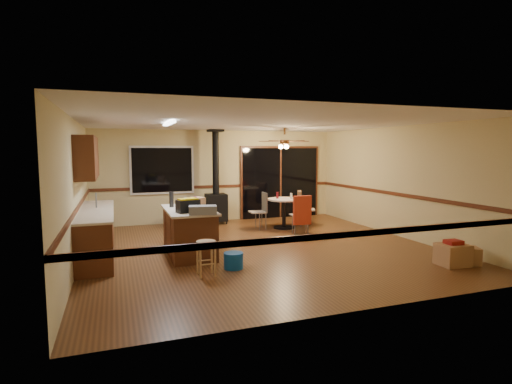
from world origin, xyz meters
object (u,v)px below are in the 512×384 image
toolbox_grey (203,210)px  chair_right (300,204)px  blue_bucket (234,261)px  chair_near (302,210)px  bar_stool (206,258)px  box_corner_a (453,255)px  toolbox_black (188,206)px  kitchen_island (189,232)px  box_corner_b (468,255)px  wood_stove (216,198)px  dining_table (284,208)px  chair_left (261,206)px  box_under_window (175,219)px

toolbox_grey → chair_right: (3.22, 2.65, -0.38)m
toolbox_grey → blue_bucket: bearing=-48.8°
chair_near → chair_right: (0.45, 1.01, 0.00)m
bar_stool → chair_right: bearing=45.3°
box_corner_a → toolbox_black: bearing=156.0°
kitchen_island → box_corner_b: 5.17m
kitchen_island → chair_right: chair_right is taller
bar_stool → box_corner_b: 4.67m
wood_stove → dining_table: bearing=-39.3°
chair_left → chair_near: bearing=-55.3°
toolbox_black → chair_right: 4.16m
box_under_window → kitchen_island: bearing=-93.0°
chair_left → dining_table: bearing=-9.1°
toolbox_grey → box_corner_a: (4.15, -1.61, -0.78)m
dining_table → chair_near: size_ratio=1.25×
toolbox_grey → chair_near: bearing=30.7°
toolbox_grey → chair_near: 3.25m
kitchen_island → toolbox_grey: 0.90m
kitchen_island → box_under_window: kitchen_island is taller
bar_stool → chair_right: (3.33, 3.37, 0.31)m
blue_bucket → box_corner_b: 4.21m
box_under_window → box_corner_a: 6.79m
chair_left → box_under_window: chair_left is taller
chair_left → chair_right: bearing=1.5°
blue_bucket → dining_table: 3.79m
blue_bucket → chair_near: (2.35, 2.13, 0.46)m
dining_table → box_under_window: (-2.66, 1.26, -0.34)m
kitchen_island → chair_near: (2.90, 0.93, 0.14)m
box_corner_b → kitchen_island: bearing=153.0°
chair_left → box_corner_a: bearing=-64.1°
chair_right → chair_near: bearing=-114.1°
wood_stove → toolbox_grey: (-1.17, -3.77, 0.25)m
blue_bucket → chair_right: bearing=48.3°
toolbox_black → dining_table: (2.89, 2.20, -0.48)m
toolbox_black → blue_bucket: bearing=-52.4°
toolbox_black → bar_stool: toolbox_black is taller
chair_left → box_corner_a: 4.72m
kitchen_island → chair_near: size_ratio=2.40×
wood_stove → chair_right: (2.05, -1.12, -0.13)m
box_under_window → box_corner_b: (4.44, -5.42, -0.03)m
toolbox_grey → chair_left: 3.38m
box_under_window → box_corner_b: 7.01m
blue_bucket → dining_table: (2.26, 3.01, 0.39)m
toolbox_grey → bar_stool: bearing=-98.4°
box_corner_b → chair_left: bearing=119.2°
kitchen_island → chair_right: size_ratio=2.40×
toolbox_grey → chair_near: size_ratio=0.70×
wood_stove → box_corner_b: 6.35m
blue_bucket → box_corner_a: size_ratio=0.66×
toolbox_black → kitchen_island: bearing=78.6°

